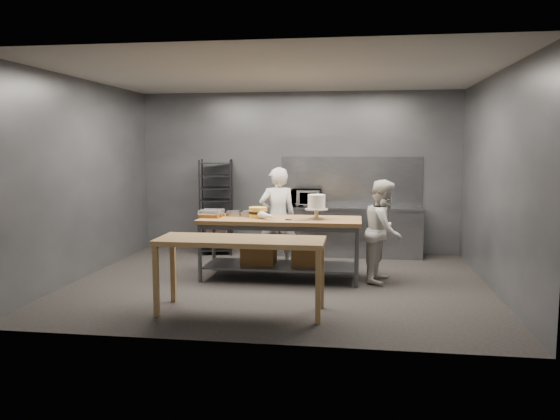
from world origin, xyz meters
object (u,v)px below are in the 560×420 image
object	(u,v)px
work_table	(280,241)
frosted_cake_stand	(316,204)
speed_rack	(216,207)
layer_cake	(258,212)
microwave	(306,198)
chef_right	(384,231)
chef_behind	(278,218)
near_counter	(241,246)

from	to	relation	value
work_table	frosted_cake_stand	distance (m)	0.80
speed_rack	layer_cake	size ratio (longest dim) A/B	6.38
frosted_cake_stand	speed_rack	bearing A→B (deg)	136.99
frosted_cake_stand	microwave	bearing A→B (deg)	99.93
speed_rack	microwave	bearing A→B (deg)	2.74
work_table	microwave	world-z (taller)	microwave
chef_right	frosted_cake_stand	bearing A→B (deg)	108.70
microwave	frosted_cake_stand	distance (m)	1.99
chef_right	frosted_cake_stand	distance (m)	1.07
speed_rack	chef_right	world-z (taller)	speed_rack
microwave	layer_cake	size ratio (longest dim) A/B	1.98
chef_right	chef_behind	bearing A→B (deg)	80.66
work_table	microwave	bearing A→B (deg)	83.84
chef_behind	chef_right	xyz separation A→B (m)	(1.68, -0.69, -0.07)
microwave	layer_cake	distance (m)	1.98
chef_right	frosted_cake_stand	world-z (taller)	chef_right
microwave	frosted_cake_stand	bearing A→B (deg)	-80.07
microwave	near_counter	bearing A→B (deg)	-96.72
speed_rack	microwave	size ratio (longest dim) A/B	3.23
near_counter	microwave	distance (m)	3.69
layer_cake	frosted_cake_stand	bearing A→B (deg)	-3.71
work_table	layer_cake	xyz separation A→B (m)	(-0.34, 0.01, 0.43)
chef_right	microwave	bearing A→B (deg)	48.41
work_table	speed_rack	bearing A→B (deg)	128.65
work_table	layer_cake	bearing A→B (deg)	178.15
chef_behind	frosted_cake_stand	bearing A→B (deg)	113.00
chef_behind	chef_right	world-z (taller)	chef_behind
chef_behind	layer_cake	size ratio (longest dim) A/B	6.03
frosted_cake_stand	layer_cake	bearing A→B (deg)	176.29
frosted_cake_stand	chef_behind	bearing A→B (deg)	131.48
speed_rack	layer_cake	world-z (taller)	speed_rack
near_counter	speed_rack	bearing A→B (deg)	109.16
near_counter	speed_rack	world-z (taller)	speed_rack
chef_behind	frosted_cake_stand	world-z (taller)	chef_behind
work_table	layer_cake	world-z (taller)	layer_cake
near_counter	microwave	world-z (taller)	microwave
near_counter	chef_behind	size ratio (longest dim) A/B	1.21
chef_behind	microwave	bearing A→B (deg)	-125.21
near_counter	chef_right	world-z (taller)	chef_right
chef_behind	chef_right	size ratio (longest dim) A/B	1.10
chef_right	near_counter	bearing A→B (deg)	148.42
chef_right	work_table	bearing A→B (deg)	104.88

